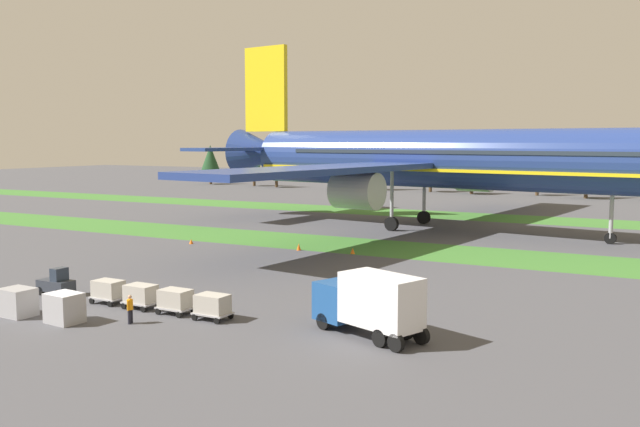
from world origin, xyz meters
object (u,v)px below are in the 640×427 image
at_px(taxiway_marker_0, 191,241).
at_px(taxiway_marker_2, 299,247).
at_px(cargo_dolly_lead, 108,290).
at_px(ground_crew_marshaller, 130,308).
at_px(catering_truck, 369,302).
at_px(taxiway_marker_1, 353,251).
at_px(uld_container_1, 18,302).
at_px(cargo_dolly_second, 141,294).
at_px(cargo_dolly_third, 175,299).
at_px(airliner, 427,159).
at_px(baggage_tug, 57,284).
at_px(cargo_dolly_fourth, 212,305).
at_px(uld_container_2, 64,308).

bearing_deg(taxiway_marker_0, taxiway_marker_2, 7.57).
xyz_separation_m(cargo_dolly_lead, ground_crew_marshaller, (4.94, -3.16, 0.03)).
distance_m(catering_truck, ground_crew_marshaller, 14.25).
bearing_deg(cargo_dolly_lead, taxiway_marker_1, -11.97).
distance_m(catering_truck, uld_container_1, 21.91).
relative_size(cargo_dolly_second, uld_container_1, 1.11).
distance_m(cargo_dolly_third, taxiway_marker_1, 25.87).
distance_m(airliner, taxiway_marker_2, 24.13).
height_order(cargo_dolly_second, catering_truck, catering_truck).
bearing_deg(cargo_dolly_third, baggage_tug, 90.00).
distance_m(cargo_dolly_fourth, ground_crew_marshaller, 4.83).
xyz_separation_m(cargo_dolly_second, cargo_dolly_fourth, (5.80, -0.09, 0.00)).
height_order(cargo_dolly_second, cargo_dolly_third, same).
xyz_separation_m(taxiway_marker_0, taxiway_marker_1, (17.80, 2.23, 0.03)).
height_order(cargo_dolly_lead, taxiway_marker_0, cargo_dolly_lead).
height_order(airliner, ground_crew_marshaller, airliner).
height_order(ground_crew_marshaller, taxiway_marker_0, ground_crew_marshaller).
distance_m(airliner, catering_truck, 48.13).
distance_m(cargo_dolly_second, taxiway_marker_2, 25.35).
xyz_separation_m(cargo_dolly_third, ground_crew_marshaller, (-0.86, -3.07, 0.03)).
distance_m(catering_truck, taxiway_marker_2, 30.20).
relative_size(cargo_dolly_fourth, taxiway_marker_2, 3.21).
height_order(baggage_tug, catering_truck, catering_truck).
bearing_deg(cargo_dolly_fourth, uld_container_1, 114.69).
distance_m(cargo_dolly_fourth, taxiway_marker_0, 31.40).
relative_size(cargo_dolly_fourth, taxiway_marker_1, 3.87).
distance_m(cargo_dolly_third, cargo_dolly_fourth, 2.90).
relative_size(airliner, taxiway_marker_1, 131.99).
bearing_deg(uld_container_2, airliner, 84.91).
bearing_deg(catering_truck, cargo_dolly_fourth, 118.07).
xyz_separation_m(airliner, cargo_dolly_fourth, (2.78, -47.23, -7.76)).
xyz_separation_m(ground_crew_marshaller, taxiway_marker_1, (0.96, 28.93, -0.66)).
distance_m(cargo_dolly_second, uld_container_2, 5.03).
relative_size(cargo_dolly_lead, ground_crew_marshaller, 1.28).
xyz_separation_m(cargo_dolly_second, taxiway_marker_2, (-2.64, 25.21, -0.57)).
xyz_separation_m(ground_crew_marshaller, taxiway_marker_2, (-4.67, 28.32, -0.60)).
bearing_deg(taxiway_marker_1, uld_container_2, -98.54).
distance_m(cargo_dolly_third, catering_truck, 12.78).
relative_size(cargo_dolly_third, ground_crew_marshaller, 1.28).
xyz_separation_m(baggage_tug, ground_crew_marshaller, (9.96, -3.24, 0.13)).
height_order(cargo_dolly_third, uld_container_2, uld_container_2).
height_order(airliner, cargo_dolly_fourth, airliner).
bearing_deg(catering_truck, baggage_tug, 113.27).
xyz_separation_m(cargo_dolly_second, uld_container_1, (-5.40, -5.03, -0.05)).
xyz_separation_m(cargo_dolly_fourth, taxiway_marker_1, (-2.81, 25.91, -0.63)).
xyz_separation_m(uld_container_1, taxiway_marker_1, (8.39, 30.85, -0.58)).
height_order(catering_truck, taxiway_marker_1, catering_truck).
height_order(ground_crew_marshaller, taxiway_marker_1, ground_crew_marshaller).
distance_m(baggage_tug, cargo_dolly_third, 10.83).
bearing_deg(baggage_tug, cargo_dolly_fourth, -90.00).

